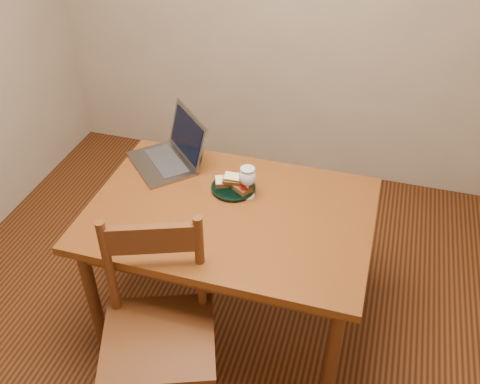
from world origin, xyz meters
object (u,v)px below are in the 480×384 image
(milk_glass, at_px, (247,182))
(laptop, at_px, (173,150))
(chair, at_px, (158,325))
(plate, at_px, (233,188))
(table, at_px, (230,225))

(milk_glass, bearing_deg, laptop, 158.71)
(chair, bearing_deg, laptop, 85.88)
(milk_glass, xyz_separation_m, laptop, (-0.44, 0.17, -0.01))
(plate, relative_size, laptop, 0.45)
(table, xyz_separation_m, plate, (-0.03, 0.16, 0.09))
(milk_glass, bearing_deg, table, -109.70)
(table, distance_m, milk_glass, 0.22)
(plate, xyz_separation_m, laptop, (-0.37, 0.15, 0.06))
(milk_glass, bearing_deg, chair, -105.46)
(plate, distance_m, milk_glass, 0.11)
(table, relative_size, chair, 2.22)
(plate, height_order, milk_glass, milk_glass)
(table, relative_size, milk_glass, 8.08)
(plate, distance_m, laptop, 0.40)
(chair, height_order, milk_glass, chair)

